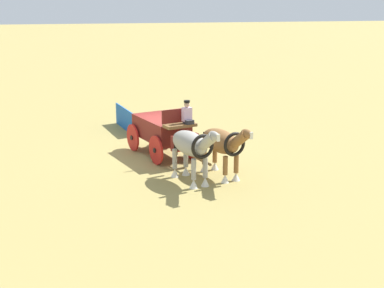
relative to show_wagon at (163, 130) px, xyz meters
name	(u,v)px	position (x,y,z in m)	size (l,w,h in m)	color
ground_plane	(161,154)	(-0.15, -0.06, -1.10)	(220.00, 220.00, 0.00)	#9E8C4C
show_wagon	(163,130)	(0.00, 0.00, 0.00)	(5.79, 2.70, 2.60)	maroon
draft_horse_near	(222,143)	(3.26, 1.74, 0.21)	(3.08, 1.48, 2.17)	brown
draft_horse_off	(192,146)	(3.67, 0.50, 0.28)	(3.02, 1.46, 2.25)	#9E998E
sponsor_banner	(125,119)	(-4.95, -1.21, -0.55)	(3.20, 0.06, 1.10)	#1959B2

